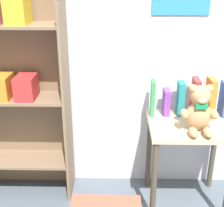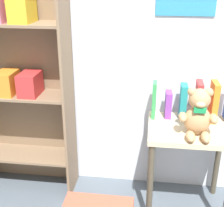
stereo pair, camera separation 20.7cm
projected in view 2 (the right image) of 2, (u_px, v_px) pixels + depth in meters
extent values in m
cube|color=silver|center=(175.00, 24.00, 2.06)|extent=(4.80, 0.06, 2.50)
cube|color=#7F664C|center=(68.00, 97.00, 2.16)|extent=(0.02, 0.27, 1.53)
cube|color=#7F664C|center=(28.00, 88.00, 2.32)|extent=(0.71, 0.02, 1.53)
cube|color=#7F664C|center=(28.00, 154.00, 2.39)|extent=(0.67, 0.25, 0.02)
cube|color=#7F664C|center=(21.00, 94.00, 2.20)|extent=(0.67, 0.25, 0.02)
cube|color=#7F664C|center=(12.00, 23.00, 2.01)|extent=(0.67, 0.25, 0.02)
cube|color=gold|center=(22.00, 7.00, 1.95)|extent=(0.13, 0.19, 0.19)
cube|color=orange|center=(7.00, 83.00, 2.16)|extent=(0.13, 0.19, 0.16)
cube|color=red|center=(30.00, 84.00, 2.14)|extent=(0.13, 0.19, 0.16)
cube|color=beige|center=(191.00, 130.00, 2.01)|extent=(0.55, 0.44, 0.04)
cylinder|color=#494233|center=(150.00, 186.00, 1.99)|extent=(0.04, 0.04, 0.61)
cylinder|color=#494233|center=(151.00, 154.00, 2.34)|extent=(0.04, 0.04, 0.61)
cylinder|color=#494233|center=(218.00, 159.00, 2.28)|extent=(0.04, 0.04, 0.61)
ellipsoid|color=tan|center=(197.00, 120.00, 1.89)|extent=(0.16, 0.12, 0.19)
sphere|color=tan|center=(200.00, 99.00, 1.83)|extent=(0.13, 0.13, 0.13)
sphere|color=tan|center=(192.00, 92.00, 1.82)|extent=(0.05, 0.05, 0.05)
sphere|color=tan|center=(209.00, 92.00, 1.81)|extent=(0.05, 0.05, 0.05)
ellipsoid|color=#F4BB82|center=(201.00, 104.00, 1.79)|extent=(0.05, 0.04, 0.04)
ellipsoid|color=tan|center=(183.00, 117.00, 1.87)|extent=(0.05, 0.10, 0.05)
ellipsoid|color=tan|center=(213.00, 119.00, 1.85)|extent=(0.05, 0.10, 0.05)
ellipsoid|color=tan|center=(190.00, 137.00, 1.83)|extent=(0.06, 0.11, 0.06)
ellipsoid|color=tan|center=(206.00, 137.00, 1.82)|extent=(0.06, 0.11, 0.06)
cube|color=#198E4C|center=(200.00, 110.00, 1.80)|extent=(0.07, 0.02, 0.03)
cube|color=#33934C|center=(154.00, 100.00, 2.11)|extent=(0.03, 0.11, 0.25)
cube|color=purple|center=(168.00, 104.00, 2.12)|extent=(0.04, 0.11, 0.18)
cube|color=teal|center=(183.00, 101.00, 2.10)|extent=(0.04, 0.10, 0.23)
cube|color=red|center=(198.00, 101.00, 2.08)|extent=(0.04, 0.14, 0.26)
cube|color=orange|center=(214.00, 102.00, 2.05)|extent=(0.04, 0.14, 0.27)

